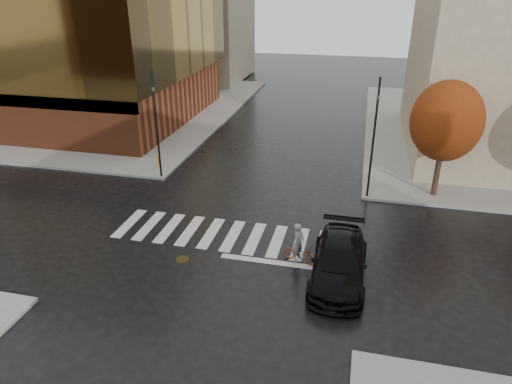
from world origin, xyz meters
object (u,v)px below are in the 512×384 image
fire_hydrant (159,160)px  cyclist (300,249)px  sedan (339,262)px  traffic_light_ne (374,133)px  traffic_light_nw (156,120)px

fire_hydrant → cyclist: bearing=-39.8°
sedan → fire_hydrant: sedan is taller
traffic_light_ne → sedan: bearing=71.2°
traffic_light_nw → traffic_light_ne: (12.60, -0.00, 0.16)m
cyclist → traffic_light_nw: (-9.78, 7.30, 3.10)m
sedan → traffic_light_ne: traffic_light_ne is taller
sedan → traffic_light_ne: size_ratio=0.81×
traffic_light_ne → fire_hydrant: traffic_light_ne is taller
fire_hydrant → traffic_light_ne: bearing=-6.4°
traffic_light_nw → fire_hydrant: 3.60m
traffic_light_nw → sedan: bearing=78.2°
sedan → fire_hydrant: size_ratio=6.92×
cyclist → fire_hydrant: size_ratio=2.40×
sedan → cyclist: bearing=155.4°
cyclist → fire_hydrant: (-10.58, 8.81, -0.06)m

